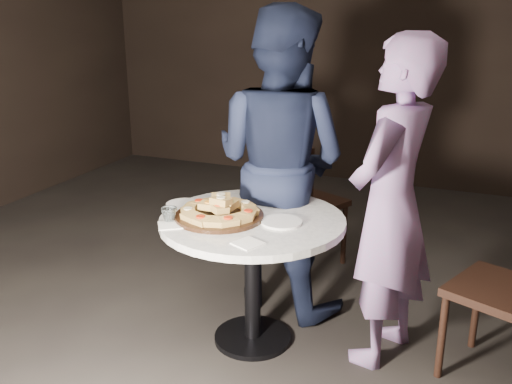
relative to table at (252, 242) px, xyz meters
The scene contains 12 objects.
floor 0.64m from the table, 148.50° to the right, with size 7.00×7.00×0.00m, color black.
table is the anchor object (origin of this frame).
serving_board 0.23m from the table, 155.75° to the right, with size 0.48×0.48×0.02m, color black.
focaccia_pile 0.26m from the table, 155.54° to the right, with size 0.43×0.43×0.11m.
plate_left 0.47m from the table, behind, with size 0.20×0.20×0.01m, color white.
plate_right 0.23m from the table, ahead, with size 0.22×0.22×0.01m, color white.
water_glass 0.48m from the table, 149.49° to the right, with size 0.08×0.08×0.08m, color silver.
napkin_near 0.46m from the table, 141.80° to the right, with size 0.12×0.12×0.01m, color white.
napkin_far 0.39m from the table, 70.49° to the right, with size 0.12×0.12×0.01m, color white.
chair_far 1.04m from the table, 94.16° to the left, with size 0.60×0.61×0.96m.
diner_navy 0.60m from the table, 93.77° to the left, with size 0.90×0.70×1.86m, color #141B32.
diner_teal 0.76m from the table, 12.80° to the left, with size 0.63×0.41×1.73m, color slate.
Camera 1 is at (1.27, -2.56, 1.83)m, focal length 40.00 mm.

